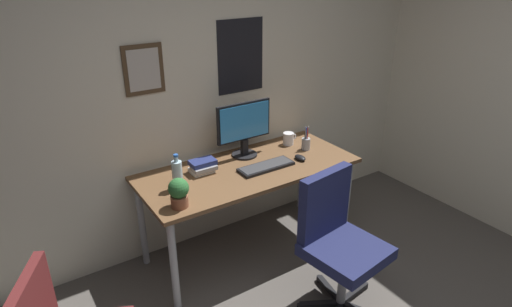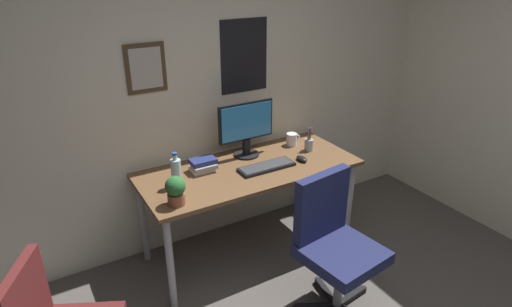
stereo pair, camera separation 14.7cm
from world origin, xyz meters
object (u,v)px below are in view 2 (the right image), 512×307
at_px(potted_plant, 176,190).
at_px(office_chair, 333,240).
at_px(keyboard, 267,167).
at_px(coffee_mug_near, 292,139).
at_px(monitor, 246,127).
at_px(pen_cup, 309,144).
at_px(water_bottle, 176,173).
at_px(book_stack_left, 203,165).
at_px(computer_mouse, 302,159).

bearing_deg(potted_plant, office_chair, -34.92).
xyz_separation_m(keyboard, coffee_mug_near, (0.41, 0.27, 0.04)).
height_order(office_chair, monitor, monitor).
bearing_deg(keyboard, coffee_mug_near, 33.06).
xyz_separation_m(monitor, pen_cup, (0.48, -0.17, -0.19)).
height_order(water_bottle, potted_plant, water_bottle).
distance_m(office_chair, monitor, 1.10).
distance_m(potted_plant, book_stack_left, 0.49).
bearing_deg(computer_mouse, water_bottle, 174.25).
relative_size(computer_mouse, book_stack_left, 0.59).
relative_size(monitor, potted_plant, 2.36).
distance_m(office_chair, pen_cup, 0.96).
bearing_deg(keyboard, office_chair, -85.38).
height_order(office_chair, computer_mouse, office_chair).
xyz_separation_m(pen_cup, book_stack_left, (-0.89, 0.09, -0.01)).
bearing_deg(computer_mouse, coffee_mug_near, 69.27).
height_order(potted_plant, pen_cup, pen_cup).
bearing_deg(monitor, book_stack_left, -168.11).
bearing_deg(book_stack_left, coffee_mug_near, 4.91).
bearing_deg(potted_plant, computer_mouse, 6.57).
relative_size(pen_cup, book_stack_left, 1.08).
bearing_deg(office_chair, potted_plant, 145.08).
bearing_deg(computer_mouse, potted_plant, -173.43).
bearing_deg(book_stack_left, computer_mouse, -17.12).
height_order(computer_mouse, pen_cup, pen_cup).
height_order(keyboard, coffee_mug_near, coffee_mug_near).
relative_size(potted_plant, book_stack_left, 1.05).
bearing_deg(potted_plant, keyboard, 11.08).
bearing_deg(keyboard, book_stack_left, 155.19).
height_order(potted_plant, book_stack_left, potted_plant).
relative_size(water_bottle, potted_plant, 1.29).
height_order(water_bottle, coffee_mug_near, water_bottle).
relative_size(monitor, keyboard, 1.07).
relative_size(coffee_mug_near, potted_plant, 0.65).
height_order(keyboard, computer_mouse, computer_mouse).
distance_m(keyboard, coffee_mug_near, 0.49).
bearing_deg(keyboard, monitor, 93.02).
height_order(pen_cup, book_stack_left, pen_cup).
distance_m(monitor, coffee_mug_near, 0.47).
bearing_deg(office_chair, water_bottle, 132.71).
height_order(monitor, book_stack_left, monitor).
relative_size(computer_mouse, potted_plant, 0.56).
bearing_deg(monitor, water_bottle, -162.21).
bearing_deg(computer_mouse, keyboard, 174.87).
bearing_deg(monitor, potted_plant, -149.98).
xyz_separation_m(computer_mouse, coffee_mug_near, (0.11, 0.29, 0.03)).
xyz_separation_m(office_chair, water_bottle, (-0.73, 0.79, 0.32)).
bearing_deg(office_chair, keyboard, 94.62).
relative_size(potted_plant, pen_cup, 0.98).
height_order(office_chair, keyboard, office_chair).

